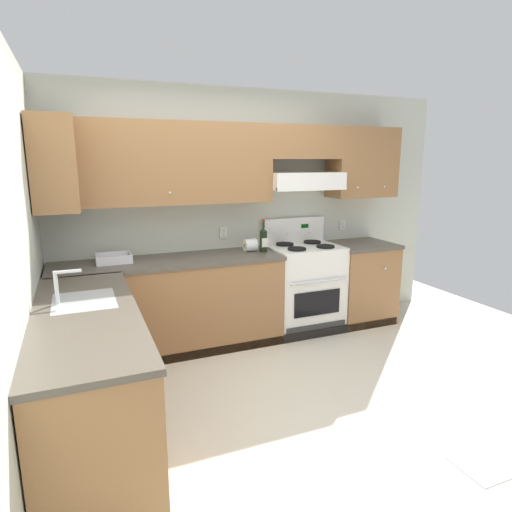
{
  "coord_description": "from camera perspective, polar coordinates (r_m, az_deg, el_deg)",
  "views": [
    {
      "loc": [
        -1.25,
        -2.79,
        1.83
      ],
      "look_at": [
        0.2,
        0.7,
        1.0
      ],
      "focal_mm": 30.73,
      "sensor_mm": 36.0,
      "label": 1
    }
  ],
  "objects": [
    {
      "name": "wall_left",
      "position": [
        3.08,
        -28.53,
        1.65
      ],
      "size": [
        0.47,
        4.0,
        2.55
      ],
      "color": "beige",
      "rests_on": "ground_plane"
    },
    {
      "name": "wall_back",
      "position": [
        4.64,
        -1.62,
        8.04
      ],
      "size": [
        4.68,
        0.57,
        2.55
      ],
      "color": "beige",
      "rests_on": "ground_plane"
    },
    {
      "name": "stove",
      "position": [
        4.82,
        6.23,
        -3.98
      ],
      "size": [
        0.76,
        0.62,
        1.2
      ],
      "color": "white",
      "rests_on": "ground_plane"
    },
    {
      "name": "floor_accent_tile",
      "position": [
        3.28,
        27.34,
        -23.09
      ],
      "size": [
        0.3,
        0.3,
        0.01
      ],
      "primitive_type": "cube",
      "color": "slate",
      "rests_on": "ground_plane"
    },
    {
      "name": "counter_left_run",
      "position": [
        3.11,
        -20.64,
        -14.6
      ],
      "size": [
        0.63,
        1.91,
        1.13
      ],
      "color": "olive",
      "rests_on": "ground_plane"
    },
    {
      "name": "counter_back_run",
      "position": [
        4.46,
        -4.27,
        -5.65
      ],
      "size": [
        3.6,
        0.65,
        0.91
      ],
      "color": "olive",
      "rests_on": "ground_plane"
    },
    {
      "name": "paper_towel_roll",
      "position": [
        4.5,
        -0.75,
        1.43
      ],
      "size": [
        0.13,
        0.13,
        0.13
      ],
      "color": "white",
      "rests_on": "counter_back_run"
    },
    {
      "name": "ground_plane",
      "position": [
        3.57,
        1.46,
        -18.5
      ],
      "size": [
        7.04,
        7.04,
        0.0
      ],
      "primitive_type": "plane",
      "color": "beige"
    },
    {
      "name": "bowl",
      "position": [
        4.23,
        -18.04,
        -0.43
      ],
      "size": [
        0.31,
        0.25,
        0.08
      ],
      "color": "silver",
      "rests_on": "counter_back_run"
    },
    {
      "name": "wine_bottle",
      "position": [
        4.47,
        0.98,
        2.22
      ],
      "size": [
        0.08,
        0.08,
        0.34
      ],
      "color": "black",
      "rests_on": "counter_back_run"
    }
  ]
}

